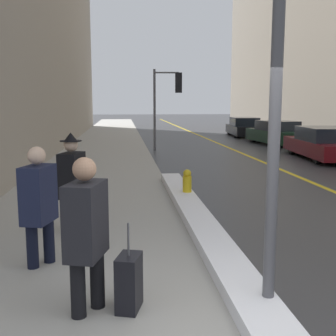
{
  "coord_description": "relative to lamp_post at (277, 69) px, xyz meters",
  "views": [
    {
      "loc": [
        -1.17,
        -3.18,
        2.16
      ],
      "look_at": [
        -0.4,
        4.0,
        1.05
      ],
      "focal_mm": 45.0,
      "sensor_mm": 36.0,
      "label": 1
    }
  ],
  "objects": [
    {
      "name": "pedestrian_in_glasses",
      "position": [
        -1.86,
        0.2,
        -1.58
      ],
      "size": [
        0.44,
        0.59,
        1.64
      ],
      "rotation": [
        0.0,
        0.0,
        -1.85
      ],
      "color": "black",
      "rests_on": "ground"
    },
    {
      "name": "traffic_light_near",
      "position": [
        0.68,
        15.42,
        0.18
      ],
      "size": [
        1.31,
        0.32,
        3.69
      ],
      "rotation": [
        0.0,
        0.0,
        -0.05
      ],
      "color": "#515156",
      "rests_on": "ground"
    },
    {
      "name": "parked_car_black",
      "position": [
        6.55,
        23.39,
        -1.91
      ],
      "size": [
        2.17,
        4.92,
        1.24
      ],
      "rotation": [
        0.0,
        0.0,
        1.47
      ],
      "color": "black",
      "rests_on": "ground"
    },
    {
      "name": "rolling_suitcase",
      "position": [
        -1.43,
        0.21,
        -2.18
      ],
      "size": [
        0.31,
        0.41,
        0.95
      ],
      "rotation": [
        0.0,
        0.0,
        -1.85
      ],
      "color": "black",
      "rests_on": "ground"
    },
    {
      "name": "fire_hydrant",
      "position": [
        -0.05,
        5.21,
        -2.14
      ],
      "size": [
        0.2,
        0.2,
        0.7
      ],
      "color": "gold",
      "rests_on": "ground"
    },
    {
      "name": "lamp_post",
      "position": [
        0.0,
        0.0,
        0.0
      ],
      "size": [
        0.28,
        0.28,
        4.06
      ],
      "color": "#515156",
      "rests_on": "ground"
    },
    {
      "name": "parked_car_dark_green",
      "position": [
        6.63,
        17.6,
        -1.9
      ],
      "size": [
        2.09,
        4.4,
        1.25
      ],
      "rotation": [
        0.0,
        0.0,
        1.65
      ],
      "color": "black",
      "rests_on": "ground"
    },
    {
      "name": "pedestrian_in_fedora",
      "position": [
        -2.33,
        3.08,
        -1.56
      ],
      "size": [
        0.43,
        0.58,
        1.69
      ],
      "rotation": [
        0.0,
        0.0,
        -1.85
      ],
      "color": "black",
      "rests_on": "ground"
    },
    {
      "name": "road_centre_stripe",
      "position": [
        3.7,
        14.2,
        -2.48
      ],
      "size": [
        0.16,
        80.0,
        0.0
      ],
      "color": "gold",
      "rests_on": "ground"
    },
    {
      "name": "sidewalk_slab",
      "position": [
        -2.3,
        14.2,
        -2.48
      ],
      "size": [
        4.0,
        80.0,
        0.01
      ],
      "color": "#9E9B93",
      "rests_on": "ground"
    },
    {
      "name": "snow_bank_curb",
      "position": [
        -0.15,
        3.32,
        -2.39
      ],
      "size": [
        0.51,
        8.91,
        0.18
      ],
      "color": "white",
      "rests_on": "ground"
    },
    {
      "name": "pedestrian_nearside",
      "position": [
        -2.59,
        1.58,
        -1.59
      ],
      "size": [
        0.44,
        0.59,
        1.61
      ],
      "rotation": [
        0.0,
        0.0,
        -1.85
      ],
      "color": "black",
      "rests_on": "ground"
    },
    {
      "name": "parked_car_maroon",
      "position": [
        6.44,
        11.75,
        -1.89
      ],
      "size": [
        2.31,
        4.9,
        1.24
      ],
      "rotation": [
        0.0,
        0.0,
        1.48
      ],
      "color": "#600F14",
      "rests_on": "ground"
    }
  ]
}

